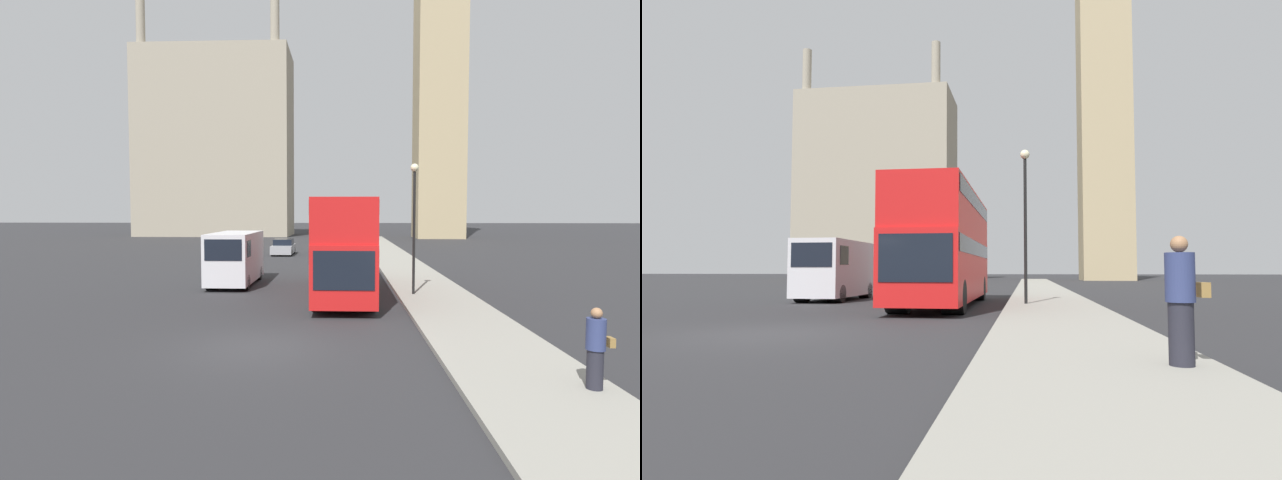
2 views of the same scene
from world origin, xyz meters
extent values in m
plane|color=#28282B|center=(0.00, 0.00, 0.00)|extent=(300.00, 300.00, 0.00)
cube|color=gray|center=(6.69, 0.00, 0.07)|extent=(3.39, 120.00, 0.15)
cube|color=tan|center=(16.40, 59.05, 21.48)|extent=(6.66, 6.66, 42.97)
cube|color=#9E937F|center=(-17.48, 65.22, 14.42)|extent=(23.66, 11.04, 28.84)
cylinder|color=#9E937F|center=(-27.53, 60.53, 32.02)|extent=(1.32, 1.32, 6.35)
cylinder|color=#9E937F|center=(-7.42, 60.53, 32.02)|extent=(1.32, 1.32, 6.35)
cube|color=red|center=(2.56, 8.95, 1.49)|extent=(2.51, 10.58, 2.36)
cube|color=red|center=(2.56, 8.95, 3.54)|extent=(2.51, 10.37, 1.74)
cube|color=black|center=(2.56, 8.95, 2.24)|extent=(2.55, 10.16, 0.55)
cube|color=black|center=(2.56, 8.95, 4.03)|extent=(2.55, 9.95, 0.55)
cube|color=black|center=(2.56, 3.64, 1.77)|extent=(2.21, 0.03, 1.42)
cylinder|color=black|center=(1.66, 5.24, 0.55)|extent=(0.70, 1.11, 1.11)
cylinder|color=black|center=(3.46, 5.24, 0.55)|extent=(0.70, 1.11, 1.11)
cylinder|color=black|center=(1.66, 12.65, 0.55)|extent=(0.70, 1.11, 1.11)
cylinder|color=black|center=(3.46, 12.65, 0.55)|extent=(0.70, 1.11, 1.11)
cube|color=silver|center=(-3.14, 12.02, 1.49)|extent=(2.11, 5.49, 2.55)
cube|color=black|center=(-3.14, 9.26, 2.05)|extent=(1.80, 0.02, 1.02)
cube|color=black|center=(-3.14, 10.23, 2.05)|extent=(2.14, 0.99, 0.82)
cylinder|color=black|center=(-3.94, 10.15, 0.39)|extent=(0.53, 0.77, 0.77)
cylinder|color=black|center=(-2.35, 10.15, 0.39)|extent=(0.53, 0.77, 0.77)
cylinder|color=black|center=(-3.94, 13.88, 0.39)|extent=(0.53, 0.77, 0.77)
cylinder|color=black|center=(-2.35, 13.88, 0.39)|extent=(0.53, 0.77, 0.77)
cylinder|color=#23232D|center=(7.81, -3.50, 0.57)|extent=(0.33, 0.33, 0.84)
cylinder|color=navy|center=(7.81, -3.50, 1.32)|extent=(0.38, 0.38, 0.66)
sphere|color=#9E704C|center=(7.81, -3.50, 1.76)|extent=(0.23, 0.23, 0.23)
cube|color=olive|center=(8.10, -3.50, 1.15)|extent=(0.12, 0.24, 0.20)
cylinder|color=black|center=(5.72, 8.48, 2.90)|extent=(0.12, 0.12, 5.50)
sphere|color=beige|center=(5.72, 8.48, 5.83)|extent=(0.36, 0.36, 0.36)
cube|color=#99999E|center=(-2.73, 30.21, 0.51)|extent=(1.83, 4.36, 0.71)
cube|color=black|center=(-2.73, 30.32, 1.13)|extent=(1.65, 2.09, 0.53)
cylinder|color=black|center=(-3.45, 28.81, 0.31)|extent=(0.40, 0.62, 0.62)
cylinder|color=black|center=(-2.02, 28.81, 0.31)|extent=(0.40, 0.62, 0.62)
cylinder|color=black|center=(-3.45, 31.61, 0.31)|extent=(0.40, 0.62, 0.62)
cylinder|color=black|center=(-2.02, 31.61, 0.31)|extent=(0.40, 0.62, 0.62)
camera|label=1|loc=(2.48, -14.05, 3.89)|focal=28.00mm
camera|label=2|loc=(5.78, -10.52, 1.42)|focal=28.00mm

